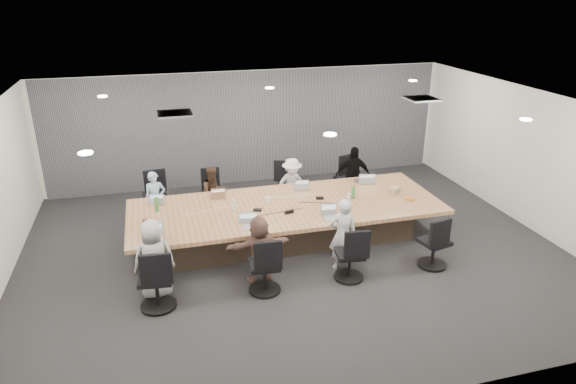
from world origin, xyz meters
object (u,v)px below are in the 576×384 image
object	(u,v)px
chair_4	(156,283)
laptop_6	(332,218)
chair_6	(349,258)
mug_brown	(145,222)
chair_1	(212,197)
person_3	(353,176)
person_1	(214,193)
chair_0	(156,200)
person_4	(154,259)
bottle_green_left	(156,204)
stapler	(289,212)
bottle_green_right	(353,192)
laptop_2	(299,188)
bottle_clear	(234,204)
conference_table	(287,221)
laptop_4	(152,239)
person_0	(156,199)
chair_7	(434,246)
person_6	(343,235)
laptop_1	(217,196)
canvas_bag	(395,191)
person_2	(292,185)
person_5	(259,249)
chair_2	(288,188)
snack_packet	(409,199)
chair_3	(347,182)
laptop_3	(362,181)
laptop_5	(253,227)
chair_5	(264,269)
laptop_0	(156,202)

from	to	relation	value
chair_4	laptop_6	size ratio (longest dim) A/B	2.89
chair_6	mug_brown	distance (m)	3.64
chair_4	chair_1	bearing A→B (deg)	75.22
chair_4	person_3	xyz separation A→B (m)	(4.47, 3.05, 0.24)
chair_4	person_1	size ratio (longest dim) A/B	0.74
chair_0	person_3	xyz separation A→B (m)	(4.37, -0.35, 0.25)
person_4	bottle_green_left	world-z (taller)	person_4
laptop_6	chair_1	bearing A→B (deg)	131.23
person_4	mug_brown	size ratio (longest dim) A/B	10.93
laptop_6	stapler	size ratio (longest dim) A/B	1.72
bottle_green_left	bottle_green_right	size ratio (longest dim) A/B	1.05
laptop_2	bottle_clear	distance (m)	1.68
conference_table	laptop_4	world-z (taller)	laptop_4
chair_6	person_0	distance (m)	4.34
chair_7	person_6	xyz separation A→B (m)	(-1.60, 0.35, 0.27)
chair_6	person_1	bearing A→B (deg)	129.32
chair_0	chair_1	world-z (taller)	chair_0
person_1	laptop_1	distance (m)	0.57
person_0	laptop_1	bearing A→B (deg)	-30.58
laptop_2	canvas_bag	world-z (taller)	canvas_bag
chair_4	person_1	distance (m)	3.32
laptop_2	person_6	size ratio (longest dim) A/B	0.22
chair_7	person_2	world-z (taller)	person_2
chair_1	chair_4	distance (m)	3.65
person_0	bottle_green_right	xyz separation A→B (m)	(3.81, -1.38, 0.28)
chair_4	person_5	bearing A→B (deg)	17.93
bottle_green_right	chair_4	bearing A→B (deg)	-156.90
chair_2	person_6	bearing A→B (deg)	106.83
person_5	chair_0	bearing A→B (deg)	-64.25
laptop_1	person_6	xyz separation A→B (m)	(1.88, -2.15, -0.08)
bottle_green_right	snack_packet	xyz separation A→B (m)	(1.05, -0.36, -0.11)
chair_7	person_5	world-z (taller)	person_5
laptop_1	person_2	size ratio (longest dim) A/B	0.24
chair_3	chair_7	world-z (taller)	chair_7
chair_0	chair_2	bearing A→B (deg)	174.37
conference_table	laptop_3	bearing A→B (deg)	22.57
laptop_1	snack_packet	bearing A→B (deg)	164.85
person_6	stapler	distance (m)	1.19
laptop_4	person_4	bearing A→B (deg)	-98.53
chair_4	person_3	world-z (taller)	person_3
chair_7	laptop_4	size ratio (longest dim) A/B	2.46
chair_1	person_5	size ratio (longest dim) A/B	0.62
laptop_5	laptop_6	size ratio (longest dim) A/B	1.13
laptop_1	chair_7	bearing A→B (deg)	147.25
laptop_3	stapler	xyz separation A→B (m)	(-1.98, -1.19, 0.02)
bottle_clear	laptop_5	bearing A→B (deg)	-78.15
chair_0	mug_brown	xyz separation A→B (m)	(-0.21, -1.91, 0.37)
laptop_4	chair_5	bearing A→B (deg)	-36.30
chair_2	laptop_6	xyz separation A→B (m)	(0.15, -2.50, 0.35)
person_5	laptop_0	bearing A→B (deg)	-55.27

